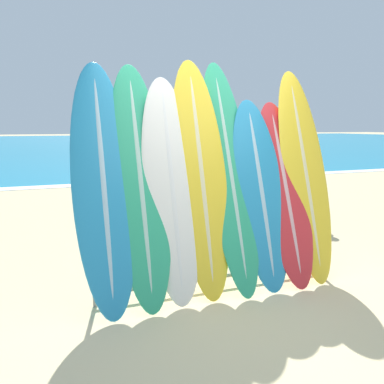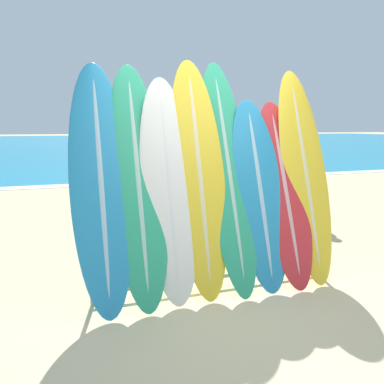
# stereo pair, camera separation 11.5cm
# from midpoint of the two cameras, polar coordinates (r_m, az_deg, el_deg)

# --- Properties ---
(ground_plane) EXTENTS (160.00, 160.00, 0.00)m
(ground_plane) POSITION_cam_midpoint_polar(r_m,az_deg,el_deg) (3.93, 7.54, -15.85)
(ground_plane) COLOR #CCB789
(ocean_water) EXTENTS (120.00, 60.00, 0.01)m
(ocean_water) POSITION_cam_midpoint_polar(r_m,az_deg,el_deg) (40.58, -16.09, 7.25)
(ocean_water) COLOR teal
(ocean_water) RESTS_ON ground_plane
(surfboard_rack) EXTENTS (2.59, 0.04, 0.89)m
(surfboard_rack) POSITION_cam_midpoint_polar(r_m,az_deg,el_deg) (3.97, 4.48, -8.00)
(surfboard_rack) COLOR gray
(surfboard_rack) RESTS_ON ground_plane
(surfboard_slot_0) EXTENTS (0.58, 1.02, 2.36)m
(surfboard_slot_0) POSITION_cam_midpoint_polar(r_m,az_deg,el_deg) (3.62, -12.84, 1.36)
(surfboard_slot_0) COLOR teal
(surfboard_slot_0) RESTS_ON ground_plane
(surfboard_slot_1) EXTENTS (0.56, 0.99, 2.35)m
(surfboard_slot_1) POSITION_cam_midpoint_polar(r_m,az_deg,el_deg) (3.67, -7.37, 1.59)
(surfboard_slot_1) COLOR #289E70
(surfboard_slot_1) RESTS_ON ground_plane
(surfboard_slot_2) EXTENTS (0.57, 0.80, 2.22)m
(surfboard_slot_2) POSITION_cam_midpoint_polar(r_m,az_deg,el_deg) (3.70, -2.61, 0.69)
(surfboard_slot_2) COLOR silver
(surfboard_slot_2) RESTS_ON ground_plane
(surfboard_slot_3) EXTENTS (0.56, 0.85, 2.41)m
(surfboard_slot_3) POSITION_cam_midpoint_polar(r_m,az_deg,el_deg) (3.82, 1.92, 2.47)
(surfboard_slot_3) COLOR yellow
(surfboard_slot_3) RESTS_ON ground_plane
(surfboard_slot_4) EXTENTS (0.51, 1.04, 2.43)m
(surfboard_slot_4) POSITION_cam_midpoint_polar(r_m,az_deg,el_deg) (3.98, 6.42, 2.82)
(surfboard_slot_4) COLOR #289E70
(surfboard_slot_4) RESTS_ON ground_plane
(surfboard_slot_5) EXTENTS (0.58, 0.80, 2.01)m
(surfboard_slot_5) POSITION_cam_midpoint_polar(r_m,az_deg,el_deg) (4.07, 11.02, -0.09)
(surfboard_slot_5) COLOR teal
(surfboard_slot_5) RESTS_ON ground_plane
(surfboard_slot_6) EXTENTS (0.57, 0.86, 1.99)m
(surfboard_slot_6) POSITION_cam_midpoint_polar(r_m,az_deg,el_deg) (4.24, 14.71, 0.05)
(surfboard_slot_6) COLOR red
(surfboard_slot_6) RESTS_ON ground_plane
(surfboard_slot_7) EXTENTS (0.56, 0.88, 2.36)m
(surfboard_slot_7) POSITION_cam_midpoint_polar(r_m,az_deg,el_deg) (4.43, 17.53, 2.70)
(surfboard_slot_7) COLOR yellow
(surfboard_slot_7) RESTS_ON ground_plane
(person_near_water) EXTENTS (0.28, 0.29, 1.71)m
(person_near_water) POSITION_cam_midpoint_polar(r_m,az_deg,el_deg) (9.31, 0.91, 5.26)
(person_near_water) COLOR #A87A5B
(person_near_water) RESTS_ON ground_plane
(person_mid_beach) EXTENTS (0.26, 0.25, 1.53)m
(person_mid_beach) POSITION_cam_midpoint_polar(r_m,az_deg,el_deg) (7.11, 17.15, 2.53)
(person_mid_beach) COLOR tan
(person_mid_beach) RESTS_ON ground_plane
(person_far_left) EXTENTS (0.23, 0.26, 1.53)m
(person_far_left) POSITION_cam_midpoint_polar(r_m,az_deg,el_deg) (6.81, -6.37, 2.62)
(person_far_left) COLOR tan
(person_far_left) RESTS_ON ground_plane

